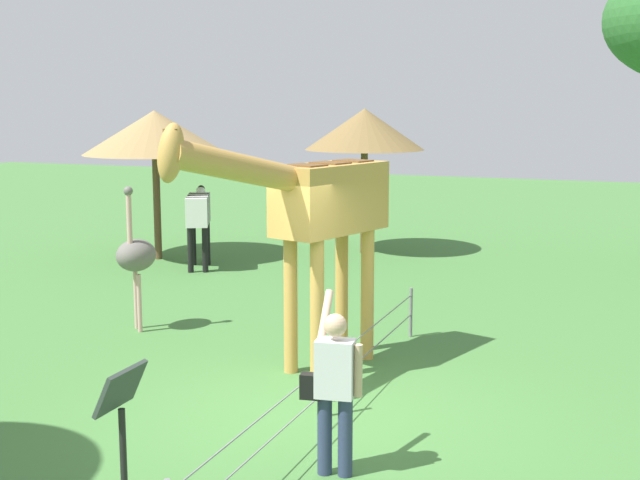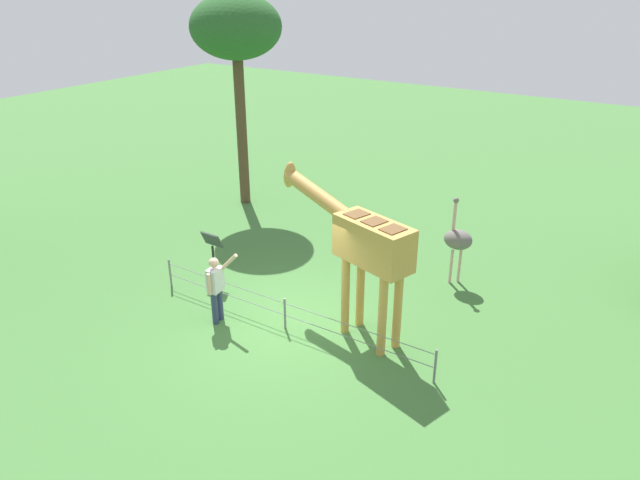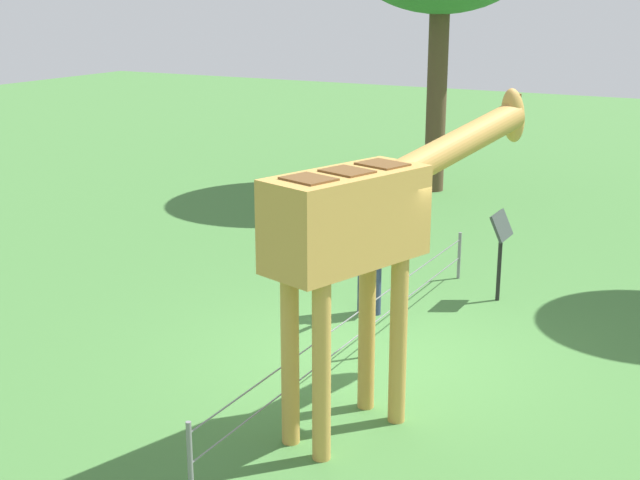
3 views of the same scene
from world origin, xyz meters
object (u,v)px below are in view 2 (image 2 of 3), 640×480
object	(u,v)px
tree_east	(236,30)
info_sign	(212,246)
giraffe	(362,242)
visitor	(216,286)
ostrich	(458,240)

from	to	relation	value
tree_east	info_sign	bearing A→B (deg)	121.39
giraffe	visitor	bearing A→B (deg)	24.52
tree_east	info_sign	xyz separation A→B (m)	(-2.93, 4.80, -4.60)
tree_east	giraffe	bearing A→B (deg)	145.75
visitor	info_sign	bearing A→B (deg)	-45.53
tree_east	info_sign	distance (m)	7.26
giraffe	visitor	xyz separation A→B (m)	(2.88, 1.31, -1.25)
visitor	tree_east	xyz separation A→B (m)	(4.32, -6.22, 4.64)
giraffe	visitor	distance (m)	3.41
visitor	info_sign	world-z (taller)	visitor
visitor	ostrich	size ratio (longest dim) A/B	0.76
visitor	info_sign	size ratio (longest dim) A/B	1.29
tree_east	info_sign	size ratio (longest dim) A/B	5.03
ostrich	info_sign	xyz separation A→B (m)	(5.16, 3.19, -0.23)
visitor	ostrich	world-z (taller)	ostrich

